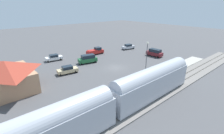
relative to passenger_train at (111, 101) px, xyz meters
name	(u,v)px	position (x,y,z in m)	size (l,w,h in m)	color
ground_plane	(116,68)	(14.00, -13.49, -2.86)	(200.00, 200.00, 0.00)	#4C4C4F
railway_track	(166,88)	(0.00, -13.49, -2.76)	(4.80, 70.00, 0.30)	slate
platform	(149,80)	(4.00, -13.49, -2.71)	(3.20, 46.00, 0.30)	#A8A399
passenger_train	(111,101)	(0.00, 0.00, 0.00)	(2.93, 35.06, 4.98)	#ADB2BC
station_building	(7,75)	(18.00, 8.51, 0.03)	(10.27, 8.56, 5.55)	tan
pedestrian_on_platform	(169,65)	(4.65, -22.16, -1.58)	(0.36, 0.36, 1.71)	#333338
sedan_tan	(68,70)	(18.43, -2.95, -1.98)	(2.51, 4.73, 1.74)	#C6B284
suv_green	(88,59)	(21.60, -10.39, -1.71)	(2.97, 5.21, 2.22)	#236638
pickup_red	(95,51)	(27.04, -16.72, -1.83)	(2.35, 5.53, 2.14)	red
sedan_white	(54,58)	(29.38, -4.34, -1.98)	(2.35, 4.68, 1.74)	white
sedan_silver	(128,47)	(24.88, -29.29, -1.98)	(2.55, 4.74, 1.74)	silver
suv_maroon	(155,53)	(13.63, -28.97, -1.71)	(4.98, 2.55, 2.22)	maroon
light_pole_near_platform	(147,54)	(6.80, -16.00, 1.76)	(0.44, 0.44, 7.27)	#515156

